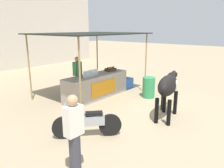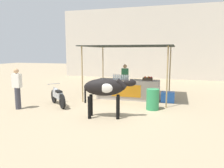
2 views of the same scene
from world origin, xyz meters
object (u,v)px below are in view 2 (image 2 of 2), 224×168
Objects in this scene: stall_counter at (128,89)px; water_barrel at (153,99)px; fruit_crate at (148,79)px; vendor_behind_counter at (125,80)px; passerby_on_street at (17,88)px; motorcycle_parked at (58,96)px; cow at (106,89)px; cooler_box at (168,97)px.

stall_counter is 2.13m from water_barrel.
fruit_crate is 0.27× the size of vendor_behind_counter.
vendor_behind_counter reaches higher than water_barrel.
vendor_behind_counter is 5.21m from passerby_on_street.
passerby_on_street reaches higher than motorcycle_parked.
water_barrel is 0.51× the size of passerby_on_street.
water_barrel is at bearing 46.46° from cow.
vendor_behind_counter is at bearing 113.91° from stall_counter.
passerby_on_street reaches higher than water_barrel.
vendor_behind_counter reaches higher than cooler_box.
cooler_box is (0.96, -0.15, -0.80)m from fruit_crate.
passerby_on_street is at bearing -146.51° from fruit_crate.
passerby_on_street is at bearing -164.07° from water_barrel.
cow is (-0.07, -3.15, 0.55)m from stall_counter.
fruit_crate is 0.53× the size of water_barrel.
motorcycle_parked is at bearing -172.75° from water_barrel.
cow is (-1.45, -1.53, 0.62)m from water_barrel.
fruit_crate is 0.32× the size of motorcycle_parked.
cow reaches higher than fruit_crate.
cow is 1.12× the size of passerby_on_street.
cow is at bearing -86.21° from vendor_behind_counter.
vendor_behind_counter is at bearing 151.11° from fruit_crate.
vendor_behind_counter is 1.00× the size of passerby_on_street.
cooler_box is at bearing -8.68° from fruit_crate.
motorcycle_parked is 1.62m from passerby_on_street.
stall_counter is at bearing 130.38° from water_barrel.
stall_counter is at bearing 39.05° from passerby_on_street.
fruit_crate is 3.36m from cow.
motorcycle_parked is at bearing -140.78° from stall_counter.
stall_counter is 3.37m from motorcycle_parked.
fruit_crate is 0.24× the size of cow.
water_barrel is (0.44, -1.67, -0.62)m from fruit_crate.
cooler_box is 0.43× the size of motorcycle_parked.
stall_counter reaches higher than cooler_box.
cow is at bearing -107.60° from fruit_crate.
cooler_box is at bearing 27.71° from passerby_on_street.
stall_counter is 1.09m from fruit_crate.
stall_counter is 6.82× the size of fruit_crate.
cow is at bearing -91.36° from stall_counter.
cow reaches higher than water_barrel.
fruit_crate is at bearing 72.40° from cow.
cow is 2.80m from motorcycle_parked.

